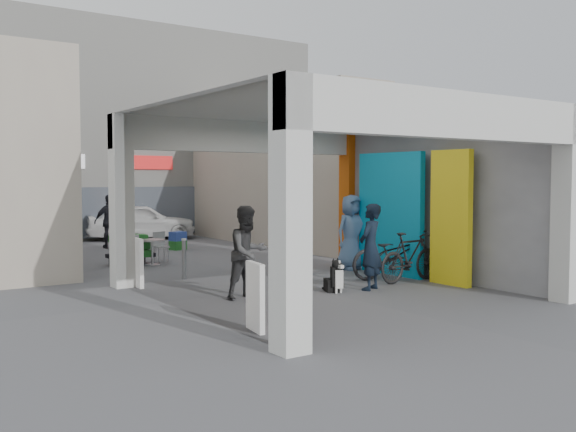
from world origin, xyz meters
TOP-DOWN VIEW (x-y plane):
  - ground at (0.00, 0.00)m, footprint 90.00×90.00m
  - arcade_canopy at (0.54, -0.82)m, footprint 6.40×6.45m
  - far_building at (-0.00, 13.99)m, footprint 18.00×4.08m
  - plaza_bldg_right at (4.50, 7.50)m, footprint 2.00×9.00m
  - bollard_left at (-1.52, 2.23)m, footprint 0.09×0.09m
  - bollard_center at (-0.08, 2.38)m, footprint 0.09×0.09m
  - bollard_right at (1.68, 2.57)m, footprint 0.09×0.09m
  - advert_board_near at (-2.75, -2.75)m, footprint 0.18×0.56m
  - advert_board_far at (-2.75, 1.83)m, footprint 0.12×0.55m
  - cafe_set at (-1.30, 5.05)m, footprint 1.31×1.06m
  - produce_stand at (-1.63, 5.18)m, footprint 1.14×0.62m
  - crate_stack at (0.82, 7.66)m, footprint 0.53×0.47m
  - border_collie at (0.18, -0.92)m, footprint 0.25×0.49m
  - man_with_dog at (0.93, -1.10)m, footprint 0.74×0.64m
  - man_back_turned at (-1.52, -0.49)m, footprint 0.90×0.74m
  - man_elderly at (2.48, 1.31)m, footprint 0.89×0.58m
  - man_crates at (-0.75, 9.29)m, footprint 1.02×0.47m
  - bicycle_front at (2.30, -0.38)m, footprint 2.18×1.23m
  - bicycle_rear at (2.30, -0.84)m, footprint 1.81×0.62m
  - white_van at (1.15, 11.50)m, footprint 4.12×2.49m

SIDE VIEW (x-z plane):
  - ground at x=0.00m, z-range 0.00..0.00m
  - border_collie at x=0.18m, z-range -0.07..0.61m
  - crate_stack at x=0.82m, z-range 0.00..0.56m
  - cafe_set at x=-1.30m, z-range -0.12..0.68m
  - produce_stand at x=-1.63m, z-range -0.08..0.67m
  - bollard_left at x=-1.52m, z-range 0.00..0.87m
  - bollard_right at x=1.68m, z-range 0.00..0.89m
  - bollard_center at x=-0.08m, z-range 0.00..0.97m
  - advert_board_near at x=-2.75m, z-range 0.01..1.01m
  - advert_board_far at x=-2.75m, z-range 0.01..1.01m
  - bicycle_rear at x=2.30m, z-range 0.00..1.07m
  - bicycle_front at x=2.30m, z-range 0.00..1.08m
  - white_van at x=1.15m, z-range 0.00..1.31m
  - man_crates at x=-0.75m, z-range 0.00..1.70m
  - man_back_turned at x=-1.52m, z-range 0.00..1.71m
  - man_with_dog at x=0.93m, z-range 0.00..1.71m
  - man_elderly at x=2.48m, z-range 0.00..1.81m
  - arcade_canopy at x=0.54m, z-range -0.90..5.50m
  - plaza_bldg_right at x=4.50m, z-range 0.00..5.00m
  - far_building at x=0.00m, z-range -0.01..7.99m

